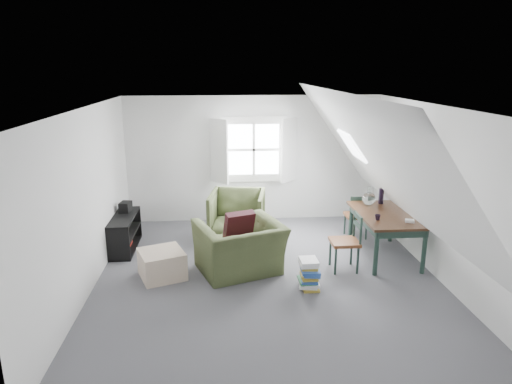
{
  "coord_description": "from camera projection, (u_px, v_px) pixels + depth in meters",
  "views": [
    {
      "loc": [
        -0.67,
        -6.14,
        3.03
      ],
      "look_at": [
        -0.13,
        0.6,
        1.16
      ],
      "focal_mm": 32.0,
      "sensor_mm": 36.0,
      "label": 1
    }
  ],
  "objects": [
    {
      "name": "wall_left",
      "position": [
        87.0,
        201.0,
        6.23
      ],
      "size": [
        0.0,
        5.5,
        5.5
      ],
      "primitive_type": "plane",
      "rotation": [
        1.57,
        0.0,
        1.57
      ],
      "color": "silver",
      "rests_on": "ground"
    },
    {
      "name": "media_shelf",
      "position": [
        124.0,
        235.0,
        7.76
      ],
      "size": [
        0.38,
        1.14,
        0.58
      ],
      "rotation": [
        0.0,
        0.0,
        -0.04
      ],
      "color": "black",
      "rests_on": "floor"
    },
    {
      "name": "wall_right",
      "position": [
        439.0,
        193.0,
        6.62
      ],
      "size": [
        0.0,
        5.5,
        5.5
      ],
      "primitive_type": "plane",
      "rotation": [
        1.57,
        0.0,
        -1.57
      ],
      "color": "silver",
      "rests_on": "ground"
    },
    {
      "name": "magazine_stack",
      "position": [
        309.0,
        274.0,
        6.4
      ],
      "size": [
        0.32,
        0.38,
        0.43
      ],
      "rotation": [
        0.0,
        0.0,
        -0.14
      ],
      "color": "#B29933",
      "rests_on": "floor"
    },
    {
      "name": "ottoman",
      "position": [
        162.0,
        264.0,
        6.76
      ],
      "size": [
        0.79,
        0.79,
        0.41
      ],
      "primitive_type": "cube",
      "rotation": [
        0.0,
        0.0,
        0.36
      ],
      "color": "#C1AB93",
      "rests_on": "floor"
    },
    {
      "name": "floor",
      "position": [
        268.0,
        278.0,
        6.76
      ],
      "size": [
        5.5,
        5.5,
        0.0
      ],
      "primitive_type": "plane",
      "color": "#4D4D52",
      "rests_on": "ground"
    },
    {
      "name": "slope_left",
      "position": [
        155.0,
        163.0,
        6.17
      ],
      "size": [
        3.19,
        5.5,
        4.48
      ],
      "primitive_type": "plane",
      "rotation": [
        0.0,
        2.19,
        0.0
      ],
      "color": "white",
      "rests_on": "wall_left"
    },
    {
      "name": "vase_twigs",
      "position": [
        381.0,
        195.0,
        7.84
      ],
      "size": [
        0.09,
        0.09,
        0.66
      ],
      "rotation": [
        0.0,
        0.0,
        -0.07
      ],
      "color": "black",
      "rests_on": "dining_table"
    },
    {
      "name": "wall_back",
      "position": [
        254.0,
        159.0,
        9.07
      ],
      "size": [
        5.0,
        0.0,
        5.0
      ],
      "primitive_type": "plane",
      "rotation": [
        1.57,
        0.0,
        0.0
      ],
      "color": "silver",
      "rests_on": "ground"
    },
    {
      "name": "dining_table",
      "position": [
        386.0,
        219.0,
        7.37
      ],
      "size": [
        0.9,
        1.49,
        0.75
      ],
      "rotation": [
        0.0,
        0.0,
        0.08
      ],
      "color": "black",
      "rests_on": "floor"
    },
    {
      "name": "dining_chair_near",
      "position": [
        347.0,
        241.0,
        6.94
      ],
      "size": [
        0.42,
        0.42,
        0.89
      ],
      "rotation": [
        0.0,
        0.0,
        -1.42
      ],
      "color": "brown",
      "rests_on": "floor"
    },
    {
      "name": "skylight",
      "position": [
        352.0,
        146.0,
        7.67
      ],
      "size": [
        0.35,
        0.75,
        0.47
      ],
      "primitive_type": "cube",
      "rotation": [
        0.0,
        0.95,
        0.0
      ],
      "color": "white",
      "rests_on": "slope_right"
    },
    {
      "name": "paper_box",
      "position": [
        410.0,
        221.0,
        6.92
      ],
      "size": [
        0.15,
        0.12,
        0.04
      ],
      "primitive_type": "cube",
      "rotation": [
        0.0,
        0.0,
        -0.33
      ],
      "color": "white",
      "rests_on": "dining_table"
    },
    {
      "name": "throw_pillow",
      "position": [
        239.0,
        225.0,
        6.94
      ],
      "size": [
        0.51,
        0.4,
        0.47
      ],
      "primitive_type": "cube",
      "rotation": [
        0.31,
        0.0,
        0.35
      ],
      "color": "#380F15",
      "rests_on": "armchair_near"
    },
    {
      "name": "dormer_window",
      "position": [
        254.0,
        150.0,
        8.95
      ],
      "size": [
        1.71,
        0.35,
        1.3
      ],
      "color": "white",
      "rests_on": "wall_back"
    },
    {
      "name": "slope_right",
      "position": [
        378.0,
        159.0,
        6.41
      ],
      "size": [
        3.19,
        5.5,
        4.48
      ],
      "primitive_type": "plane",
      "rotation": [
        0.0,
        -2.19,
        0.0
      ],
      "color": "white",
      "rests_on": "wall_right"
    },
    {
      "name": "electronics_box",
      "position": [
        126.0,
        207.0,
        7.93
      ],
      "size": [
        0.21,
        0.26,
        0.19
      ],
      "primitive_type": "cube",
      "rotation": [
        0.0,
        0.0,
        -0.17
      ],
      "color": "black",
      "rests_on": "media_shelf"
    },
    {
      "name": "ceiling",
      "position": [
        269.0,
        108.0,
        6.1
      ],
      "size": [
        5.5,
        5.5,
        0.0
      ],
      "primitive_type": "plane",
      "rotation": [
        3.14,
        0.0,
        0.0
      ],
      "color": "white",
      "rests_on": "wall_back"
    },
    {
      "name": "dining_chair_far",
      "position": [
        357.0,
        215.0,
        8.27
      ],
      "size": [
        0.38,
        0.38,
        0.82
      ],
      "rotation": [
        0.0,
        0.0,
        3.16
      ],
      "color": "brown",
      "rests_on": "floor"
    },
    {
      "name": "wall_front",
      "position": [
        304.0,
        288.0,
        3.79
      ],
      "size": [
        5.0,
        0.0,
        5.0
      ],
      "primitive_type": "plane",
      "rotation": [
        -1.57,
        0.0,
        0.0
      ],
      "color": "silver",
      "rests_on": "ground"
    },
    {
      "name": "armchair_near",
      "position": [
        240.0,
        271.0,
        6.98
      ],
      "size": [
        1.48,
        1.39,
        0.78
      ],
      "primitive_type": "imported",
      "rotation": [
        0.0,
        0.0,
        3.49
      ],
      "color": "#3E4827",
      "rests_on": "floor"
    },
    {
      "name": "demijohn",
      "position": [
        369.0,
        198.0,
        7.73
      ],
      "size": [
        0.23,
        0.23,
        0.32
      ],
      "rotation": [
        0.0,
        0.0,
        -0.06
      ],
      "color": "silver",
      "rests_on": "dining_table"
    },
    {
      "name": "armchair_far",
      "position": [
        237.0,
        238.0,
        8.33
      ],
      "size": [
        1.09,
        1.12,
        0.89
      ],
      "primitive_type": "imported",
      "rotation": [
        0.0,
        0.0,
        -0.17
      ],
      "color": "#3E4827",
      "rests_on": "floor"
    },
    {
      "name": "cup",
      "position": [
        377.0,
        220.0,
        7.03
      ],
      "size": [
        0.11,
        0.11,
        0.08
      ],
      "primitive_type": "imported",
      "rotation": [
        0.0,
        0.0,
        -0.31
      ],
      "color": "black",
      "rests_on": "dining_table"
    }
  ]
}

